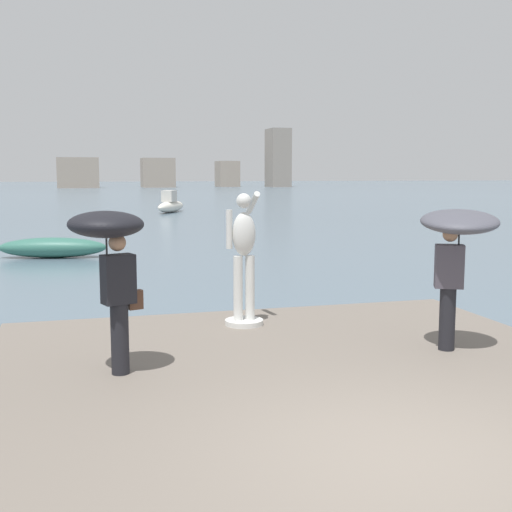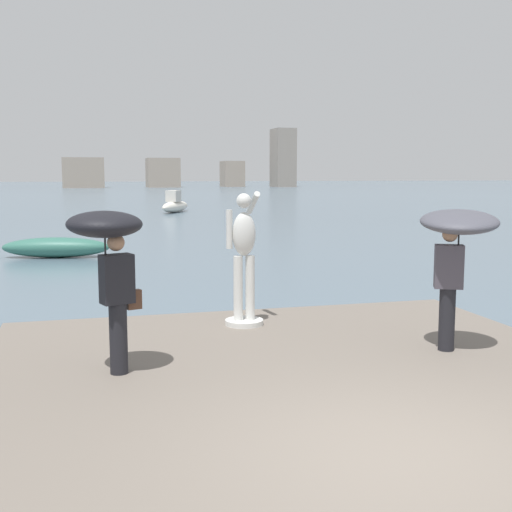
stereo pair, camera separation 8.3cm
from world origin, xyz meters
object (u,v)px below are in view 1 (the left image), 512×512
at_px(boat_mid, 171,205).
at_px(statue_white_figure, 244,261).
at_px(onlooker_left, 110,247).
at_px(boat_near, 53,248).
at_px(onlooker_right, 457,238).

bearing_deg(boat_mid, statue_white_figure, -96.00).
distance_m(onlooker_left, boat_near, 15.22).
height_order(statue_white_figure, boat_mid, statue_white_figure).
relative_size(onlooker_left, boat_near, 0.54).
height_order(onlooker_right, boat_mid, onlooker_right).
distance_m(statue_white_figure, boat_mid, 38.16).
xyz_separation_m(onlooker_left, onlooker_right, (4.65, -0.10, 0.00)).
height_order(onlooker_right, boat_near, onlooker_right).
bearing_deg(boat_near, statue_white_figure, -75.01).
bearing_deg(boat_mid, onlooker_left, -98.76).
height_order(boat_near, boat_mid, boat_mid).
bearing_deg(statue_white_figure, onlooker_right, -42.32).
height_order(onlooker_left, boat_mid, onlooker_left).
bearing_deg(onlooker_left, boat_mid, 81.24).
relative_size(statue_white_figure, onlooker_right, 1.08).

